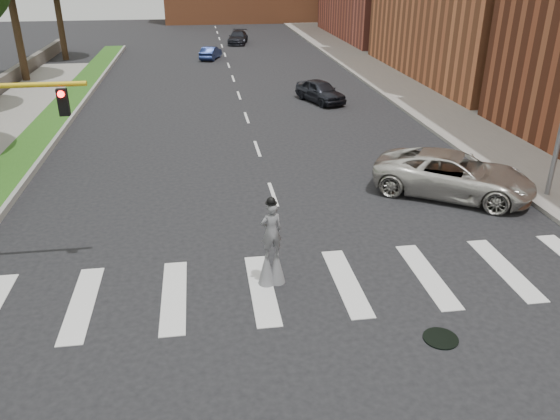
% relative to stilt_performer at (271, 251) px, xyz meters
% --- Properties ---
extents(ground_plane, '(160.00, 160.00, 0.00)m').
position_rel_stilt_performer_xyz_m(ground_plane, '(0.95, -1.30, -1.11)').
color(ground_plane, black).
rests_on(ground_plane, ground).
extents(grass_median, '(2.00, 60.00, 0.25)m').
position_rel_stilt_performer_xyz_m(grass_median, '(-10.55, 18.70, -0.98)').
color(grass_median, '#225016').
rests_on(grass_median, ground).
extents(median_curb, '(0.20, 60.00, 0.28)m').
position_rel_stilt_performer_xyz_m(median_curb, '(-9.50, 18.70, -0.97)').
color(median_curb, gray).
rests_on(median_curb, ground).
extents(sidewalk_right, '(5.00, 90.00, 0.18)m').
position_rel_stilt_performer_xyz_m(sidewalk_right, '(13.45, 23.70, -1.02)').
color(sidewalk_right, gray).
rests_on(sidewalk_right, ground).
extents(manhole, '(0.90, 0.90, 0.04)m').
position_rel_stilt_performer_xyz_m(manhole, '(3.95, -3.30, -1.09)').
color(manhole, black).
rests_on(manhole, ground).
extents(stilt_performer, '(0.83, 0.59, 2.82)m').
position_rel_stilt_performer_xyz_m(stilt_performer, '(0.00, 0.00, 0.00)').
color(stilt_performer, '#2F2013').
rests_on(stilt_performer, ground).
extents(suv_crossing, '(6.92, 5.92, 1.77)m').
position_rel_stilt_performer_xyz_m(suv_crossing, '(8.25, 5.58, -0.22)').
color(suv_crossing, beige).
rests_on(suv_crossing, ground).
extents(car_near, '(3.16, 4.65, 1.47)m').
position_rel_stilt_performer_xyz_m(car_near, '(6.24, 21.95, -0.37)').
color(car_near, black).
rests_on(car_near, ground).
extents(car_mid, '(2.31, 3.87, 1.21)m').
position_rel_stilt_performer_xyz_m(car_mid, '(-0.53, 40.18, -0.50)').
color(car_mid, navy).
rests_on(car_mid, ground).
extents(car_far, '(2.82, 5.09, 1.40)m').
position_rel_stilt_performer_xyz_m(car_far, '(2.86, 50.10, -0.41)').
color(car_far, black).
rests_on(car_far, ground).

